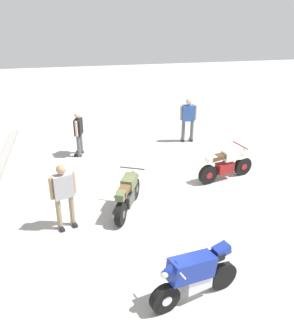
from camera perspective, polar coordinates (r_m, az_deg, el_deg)
name	(u,v)px	position (r m, az deg, el deg)	size (l,w,h in m)	color
ground_plane	(156,215)	(10.38, 1.30, -6.97)	(40.00, 40.00, 0.00)	#ADAAA3
motorcycle_olive_vintage	(127,195)	(10.33, -2.91, -4.00)	(1.86, 1.00, 1.07)	black
motorcycle_blue_sportbike	(195,275)	(7.70, 7.07, -15.39)	(0.93, 1.90, 1.14)	black
motorcycle_cream_vintage	(226,165)	(12.21, 11.59, 0.47)	(0.86, 1.91, 1.07)	black
person_in_blue_shirt	(188,117)	(14.75, 6.11, 7.49)	(0.32, 0.66, 1.71)	#59595B
person_in_black_shirt	(79,131)	(13.70, -10.09, 5.35)	(0.63, 0.40, 1.59)	#59595B
person_in_gray_shirt	(63,192)	(9.62, -12.28, -3.52)	(0.46, 0.65, 1.75)	gray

